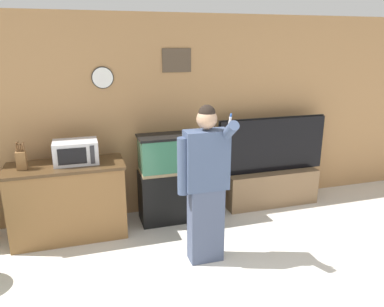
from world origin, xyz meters
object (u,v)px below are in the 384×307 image
Objects in this scene: counter_island at (68,201)px; person_standing at (205,183)px; tv_on_stand at (271,179)px; knife_block at (21,159)px; microwave at (76,152)px; aquarium_on_stand at (175,178)px.

person_standing is (1.37, -0.95, 0.42)m from counter_island.
person_standing is (-1.37, -1.11, 0.49)m from tv_on_stand.
tv_on_stand is 1.83m from person_standing.
counter_island is at bearing 3.07° from knife_block.
person_standing reaches higher than knife_block.
microwave is 0.43× the size of aquarium_on_stand.
counter_island is 0.83× the size of tv_on_stand.
aquarium_on_stand is at bearing 3.58° from counter_island.
aquarium_on_stand is (1.76, 0.11, -0.44)m from knife_block.
person_standing is (0.05, -1.04, 0.30)m from aquarium_on_stand.
knife_block is 1.82m from aquarium_on_stand.
knife_block is at bearing -173.57° from microwave.
tv_on_stand is (1.43, 0.08, -0.20)m from aquarium_on_stand.
knife_block is 3.26m from tv_on_stand.
knife_block is (-0.44, -0.02, 0.56)m from counter_island.
counter_island is 2.67× the size of microwave.
aquarium_on_stand is at bearing 3.46° from knife_block.
counter_island is 2.75m from tv_on_stand.
counter_island is 4.28× the size of knife_block.
person_standing is at bearing -38.76° from microwave.
microwave is 2.70m from tv_on_stand.
microwave is 1.60m from person_standing.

